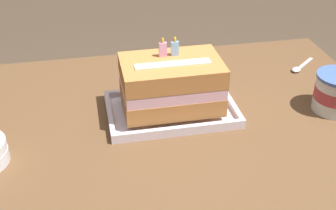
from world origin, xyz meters
TOP-DOWN VIEW (x-y plane):
  - dining_table at (0.00, 0.00)m, footprint 1.18×0.78m
  - foil_tray at (0.02, 0.02)m, footprint 0.33×0.21m
  - birthday_cake at (0.02, 0.02)m, footprint 0.24×0.16m
  - serving_spoon_near_tray at (0.45, 0.17)m, footprint 0.11×0.09m

SIDE VIEW (x-z plane):
  - dining_table at x=0.00m, z-range 0.26..0.99m
  - serving_spoon_near_tray at x=0.45m, z-range 0.72..0.74m
  - foil_tray at x=0.02m, z-range 0.72..0.74m
  - birthday_cake at x=0.02m, z-range 0.72..0.90m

